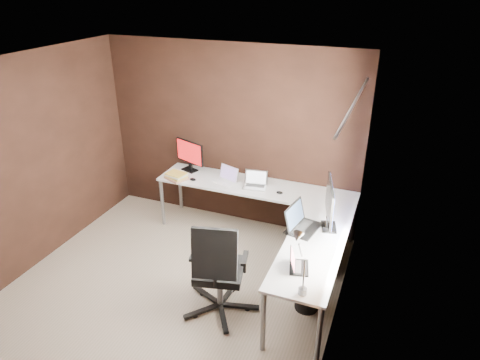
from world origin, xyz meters
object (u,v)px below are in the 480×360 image
drawer_pedestal (318,241)px  monitor_left (190,154)px  desk_lamp (299,255)px  monitor_right (330,203)px  laptop_black_big (300,223)px  laptop_black_small (297,265)px  book_stack (176,176)px  office_chair (219,286)px  wastebasket (307,297)px  laptop_silver (255,183)px  laptop_white (226,178)px

drawer_pedestal → monitor_left: monitor_left is taller
desk_lamp → monitor_right: bearing=62.4°
monitor_left → laptop_black_big: 2.07m
desk_lamp → laptop_black_big: bearing=78.1°
laptop_black_big → laptop_black_small: (0.15, -0.71, -0.02)m
book_stack → office_chair: office_chair is taller
desk_lamp → office_chair: size_ratio=0.51×
laptop_black_small → wastebasket: bearing=-26.7°
monitor_left → office_chair: size_ratio=0.43×
laptop_silver → wastebasket: bearing=-57.5°
laptop_silver → laptop_black_small: laptop_silver is taller
monitor_left → monitor_right: size_ratio=0.75×
drawer_pedestal → wastebasket: size_ratio=2.04×
monitor_right → office_chair: size_ratio=0.57×
drawer_pedestal → office_chair: 1.46m
book_stack → wastebasket: size_ratio=1.15×
laptop_black_small → laptop_white: bearing=28.1°
drawer_pedestal → laptop_black_big: size_ratio=1.30×
laptop_black_small → book_stack: size_ratio=0.85×
laptop_black_big → monitor_right: bearing=-56.4°
drawer_pedestal → laptop_silver: 1.11m
monitor_right → wastebasket: size_ratio=2.17×
monitor_right → laptop_black_big: (-0.28, -0.12, -0.24)m
laptop_white → desk_lamp: 2.29m
laptop_white → wastebasket: size_ratio=1.20×
drawer_pedestal → monitor_right: 0.82m
wastebasket → laptop_black_small: bearing=-102.5°
laptop_black_small → desk_lamp: bearing=-178.6°
monitor_right → laptop_black_small: monitor_right is taller
monitor_left → book_stack: 0.39m
monitor_left → laptop_black_small: bearing=-19.9°
monitor_left → laptop_silver: bearing=11.3°
laptop_black_big → laptop_black_small: bearing=-157.8°
laptop_black_small → wastebasket: laptop_black_small is taller
monitor_left → wastebasket: (2.05, -1.33, -0.83)m
book_stack → monitor_left: bearing=82.7°
monitor_left → monitor_right: 2.27m
laptop_black_big → laptop_silver: bearing=56.1°
monitor_right → wastebasket: (-0.06, -0.51, -0.88)m
monitor_left → wastebasket: bearing=-13.2°
wastebasket → desk_lamp: bearing=-89.4°
laptop_black_small → book_stack: (-2.02, 1.31, 0.00)m
laptop_silver → laptop_black_big: (0.80, -0.78, 0.01)m
book_stack → desk_lamp: (2.10, -1.59, 0.31)m
office_chair → drawer_pedestal: bearing=43.6°
monitor_left → laptop_silver: size_ratio=1.46×
laptop_black_big → laptop_black_small: size_ratio=1.59×
laptop_white → laptop_black_big: bearing=-13.9°
monitor_right → desk_lamp: 1.10m
desk_lamp → wastebasket: bearing=66.0°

